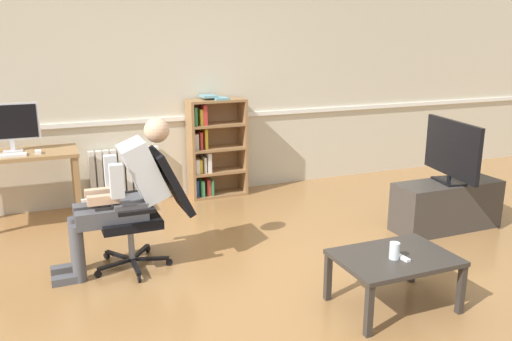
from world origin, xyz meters
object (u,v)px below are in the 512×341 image
at_px(spare_remote, 401,257).
at_px(radiator, 125,176).
at_px(person_seated, 124,192).
at_px(imac_monitor, 10,124).
at_px(computer_mouse, 38,152).
at_px(office_chair, 149,204).
at_px(coffee_table, 394,262).
at_px(drinking_glass, 394,251).
at_px(computer_desk, 7,165).
at_px(bookshelf, 213,148).
at_px(keyboard, 1,156).
at_px(tv_screen, 452,150).
at_px(tv_stand, 446,205).

bearing_deg(spare_remote, radiator, -69.18).
relative_size(radiator, person_seated, 0.62).
relative_size(imac_monitor, computer_mouse, 5.32).
bearing_deg(office_chair, spare_remote, 45.53).
height_order(coffee_table, drinking_glass, drinking_glass).
relative_size(imac_monitor, coffee_table, 0.66).
distance_m(computer_mouse, spare_remote, 3.46).
bearing_deg(computer_mouse, drinking_glass, -49.81).
xyz_separation_m(computer_desk, bookshelf, (2.16, 0.29, -0.07)).
height_order(keyboard, radiator, keyboard).
xyz_separation_m(keyboard, radiator, (1.18, 0.53, -0.45)).
distance_m(keyboard, tv_screen, 4.23).
xyz_separation_m(keyboard, tv_screen, (3.96, -1.49, 0.02)).
bearing_deg(tv_stand, drinking_glass, -143.08).
bearing_deg(tv_stand, computer_desk, 157.51).
distance_m(tv_stand, tv_screen, 0.55).
bearing_deg(drinking_glass, spare_remote, -13.37).
bearing_deg(radiator, computer_mouse, -149.53).
xyz_separation_m(keyboard, coffee_table, (2.55, -2.54, -0.43)).
height_order(keyboard, tv_stand, keyboard).
xyz_separation_m(keyboard, spare_remote, (2.56, -2.59, -0.37)).
bearing_deg(computer_mouse, tv_stand, -22.48).
bearing_deg(spare_remote, coffee_table, -75.95).
height_order(computer_desk, computer_mouse, computer_mouse).
bearing_deg(bookshelf, tv_stand, -47.25).
relative_size(person_seated, drinking_glass, 10.63).
height_order(imac_monitor, radiator, imac_monitor).
xyz_separation_m(computer_desk, coffee_table, (2.52, -2.68, -0.30)).
bearing_deg(office_chair, imac_monitor, -144.56).
bearing_deg(person_seated, bookshelf, 141.93).
bearing_deg(tv_screen, spare_remote, 138.58).
distance_m(computer_mouse, office_chair, 1.48).
height_order(computer_desk, coffee_table, computer_desk).
height_order(tv_stand, spare_remote, tv_stand).
height_order(computer_desk, person_seated, person_seated).
bearing_deg(radiator, spare_remote, -66.17).
xyz_separation_m(tv_screen, coffee_table, (-1.41, -1.05, -0.45)).
relative_size(radiator, tv_screen, 0.89).
bearing_deg(computer_desk, bookshelf, 7.69).
relative_size(keyboard, person_seated, 0.35).
distance_m(imac_monitor, tv_screen, 4.23).
xyz_separation_m(radiator, coffee_table, (1.36, -3.07, 0.02)).
xyz_separation_m(computer_mouse, drinking_glass, (2.19, -2.60, -0.33)).
bearing_deg(computer_mouse, coffee_table, -48.94).
height_order(radiator, drinking_glass, radiator).
bearing_deg(keyboard, computer_desk, 78.96).
bearing_deg(radiator, office_chair, -92.10).
height_order(computer_mouse, drinking_glass, computer_mouse).
height_order(keyboard, spare_remote, keyboard).
relative_size(person_seated, spare_remote, 8.16).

